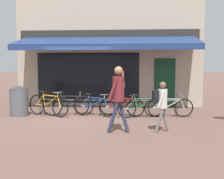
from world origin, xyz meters
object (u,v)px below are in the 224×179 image
Objects in this scene: bicycle_blue at (94,106)px; bicycle_black at (68,105)px; bicycle_red at (121,106)px; bicycle_green at (142,107)px; pedestrian_child at (161,100)px; bicycle_silver at (169,107)px; bicycle_orange at (48,105)px; pedestrian_adult at (118,91)px; litter_bin at (19,101)px.

bicycle_black is at bearing -147.20° from bicycle_blue.
bicycle_red is 0.76m from bicycle_green.
bicycle_silver is at bearing 69.77° from pedestrian_child.
pedestrian_adult reaches higher than bicycle_orange.
pedestrian_adult is at bearing -120.58° from bicycle_green.
bicycle_green is 1.55× the size of litter_bin.
bicycle_green is 1.23× the size of pedestrian_child.
bicycle_green is 2.24m from pedestrian_child.
bicycle_green is at bearing 16.25° from bicycle_blue.
bicycle_orange is 0.70m from bicycle_black.
bicycle_black is at bearing 135.36° from pedestrian_child.
bicycle_blue is at bearing -1.03° from bicycle_black.
bicycle_red is at bearing 107.98° from pedestrian_child.
bicycle_orange is at bearing -148.65° from bicycle_blue.
pedestrian_adult is (-1.62, -2.37, 0.75)m from bicycle_silver.
bicycle_black is at bearing 4.72° from litter_bin.
bicycle_orange reaches higher than bicycle_green.
bicycle_orange is 1.05× the size of bicycle_blue.
litter_bin is at bearing 175.95° from bicycle_black.
bicycle_green is 0.94m from bicycle_silver.
bicycle_orange is 1.04× the size of bicycle_red.
bicycle_green is 2.49m from pedestrian_adult.
bicycle_black reaches higher than bicycle_silver.
pedestrian_adult is 1.30× the size of pedestrian_child.
bicycle_green is 0.99× the size of bicycle_silver.
bicycle_orange is at bearing 164.77° from bicycle_green.
bicycle_silver is (3.55, -0.04, -0.03)m from bicycle_black.
pedestrian_adult is 4.35m from litter_bin.
bicycle_orange is 0.99× the size of bicycle_silver.
bicycle_black is 1.13× the size of bicycle_blue.
bicycle_orange is 1.56× the size of litter_bin.
pedestrian_child is at bearing -22.93° from bicycle_blue.
bicycle_silver is 2.97m from pedestrian_adult.
pedestrian_adult reaches higher than bicycle_red.
pedestrian_adult is at bearing -129.25° from bicycle_silver.
litter_bin reaches higher than bicycle_orange.
pedestrian_child is at bearing -49.12° from bicycle_red.
pedestrian_adult is 1.64× the size of litter_bin.
bicycle_blue reaches higher than bicycle_red.
pedestrian_child is at bearing 18.03° from pedestrian_adult.
bicycle_blue is 2.67m from litter_bin.
pedestrian_adult is (1.01, -2.53, 0.75)m from bicycle_blue.
bicycle_blue is 1.72m from bicycle_green.
bicycle_black is 1.02× the size of pedestrian_adult.
bicycle_silver is at bearing -7.48° from bicycle_green.
pedestrian_adult is at bearing -74.64° from bicycle_red.
bicycle_green is at bearing 24.05° from bicycle_orange.
bicycle_blue is 1.17× the size of pedestrian_child.
litter_bin is (-1.74, -0.14, 0.16)m from bicycle_black.
bicycle_silver is at bearing 1.15° from litter_bin.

